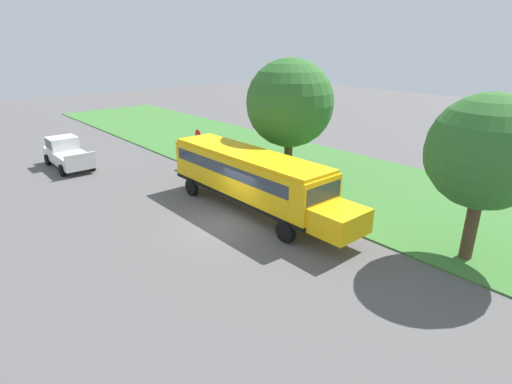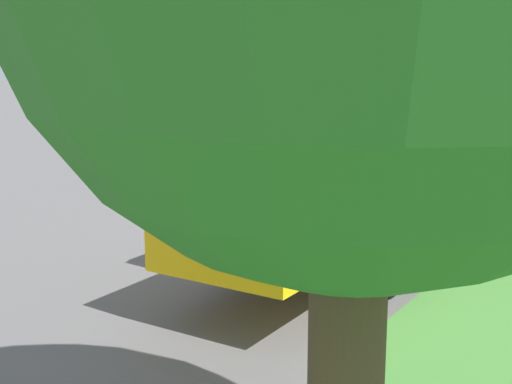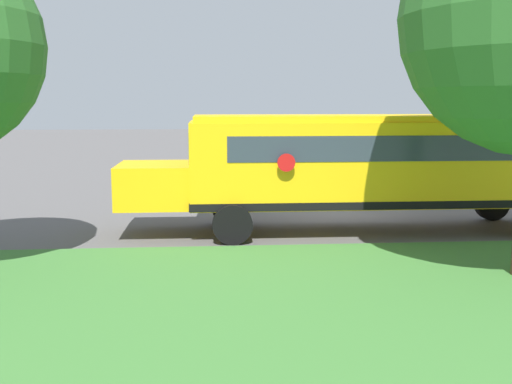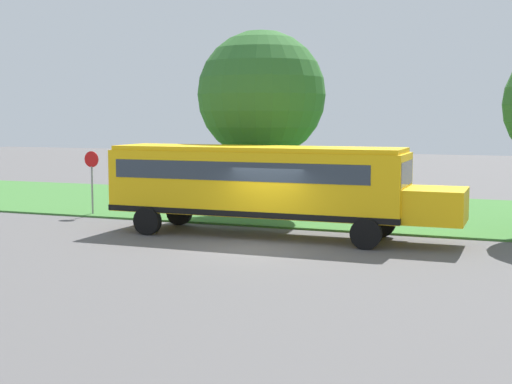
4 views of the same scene
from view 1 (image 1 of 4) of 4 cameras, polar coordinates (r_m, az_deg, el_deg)
ground_plane at (r=20.12m, az=-4.55°, el=-4.59°), size 120.00×120.00×0.00m
grass_verge at (r=26.79m, az=12.88°, el=1.54°), size 12.00×80.00×0.08m
school_bus at (r=21.13m, az=-0.73°, el=2.34°), size 2.84×12.42×3.16m
pickup_truck at (r=32.15m, az=-25.44°, el=5.13°), size 2.28×5.40×2.10m
oak_tree_beside_bus at (r=24.95m, az=4.79°, el=12.50°), size 5.32×5.32×7.77m
oak_tree_roadside_mid at (r=17.59m, az=29.51°, el=4.81°), size 4.50×4.50×6.87m
stop_sign at (r=29.25m, az=-8.23°, el=6.90°), size 0.08×0.68×2.74m
park_bench at (r=28.35m, az=2.93°, el=4.01°), size 1.65×0.69×0.92m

